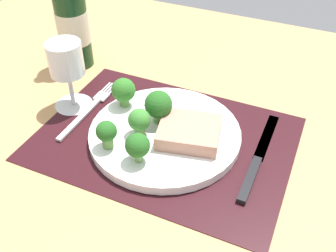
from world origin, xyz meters
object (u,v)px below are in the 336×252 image
steak (189,132)px  knife (257,161)px  wine_bottle (72,21)px  wine_glass (66,64)px  fork (89,109)px  plate (165,134)px

steak → knife: steak is taller
steak → wine_bottle: bearing=154.6°
steak → wine_bottle: wine_bottle is taller
steak → wine_glass: (-24.89, 1.98, 6.12)cm
steak → fork: size_ratio=0.53×
steak → knife: bearing=3.4°
steak → wine_bottle: 37.12cm
knife → wine_glass: (-36.64, 1.28, 8.70)cm
plate → steak: steak is taller
plate → wine_bottle: size_ratio=0.91×
plate → steak: size_ratio=2.59×
fork → wine_glass: wine_glass is taller
plate → wine_glass: (-20.37, 1.81, 8.20)cm
steak → knife: (11.75, 0.70, -2.58)cm
wine_bottle → plate: bearing=-28.6°
plate → wine_bottle: wine_bottle is taller
plate → wine_bottle: (-28.37, 15.45, 9.28)cm
fork → wine_bottle: (-11.87, 14.02, 9.83)cm
fork → knife: size_ratio=0.83×
knife → fork: bearing=175.5°
fork → wine_bottle: wine_bottle is taller
wine_glass → fork: bearing=-5.7°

